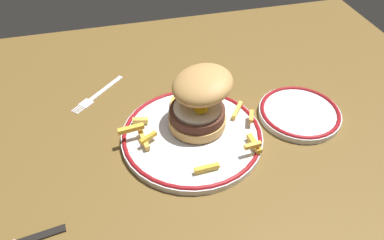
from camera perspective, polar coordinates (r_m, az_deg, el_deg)
ground_plane at (r=71.14cm, az=2.07°, el=-2.45°), size 111.26×90.10×4.00cm
dinner_plate at (r=67.20cm, az=0.00°, el=-2.36°), size 26.00×26.00×1.60cm
burger at (r=65.03cm, az=1.29°, el=3.18°), size 12.27×12.16×11.44cm
fries_pile at (r=67.93cm, az=-0.07°, el=0.00°), size 25.57×22.87×2.66cm
side_plate at (r=74.79cm, az=16.45°, el=1.11°), size 15.96×15.96×1.60cm
fork at (r=79.73cm, az=-14.56°, el=3.91°), size 11.38×10.93×0.36cm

